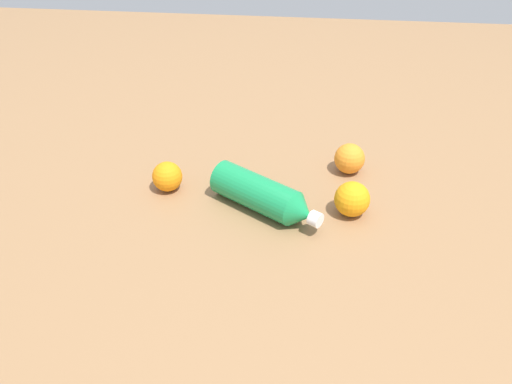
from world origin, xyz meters
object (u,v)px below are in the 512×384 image
(orange_1, at_px, (350,159))
(orange_0, at_px, (352,199))
(orange_2, at_px, (167,178))
(water_bottle, at_px, (264,196))

(orange_1, bearing_deg, orange_0, -90.06)
(orange_2, bearing_deg, water_bottle, -13.23)
(orange_0, relative_size, orange_1, 1.05)
(orange_1, distance_m, orange_2, 0.40)
(orange_0, height_order, orange_1, orange_0)
(water_bottle, bearing_deg, orange_2, -160.89)
(water_bottle, xyz_separation_m, orange_2, (-0.21, 0.05, -0.00))
(orange_1, bearing_deg, water_bottle, -136.40)
(water_bottle, relative_size, orange_1, 3.47)
(orange_0, relative_size, orange_2, 1.11)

